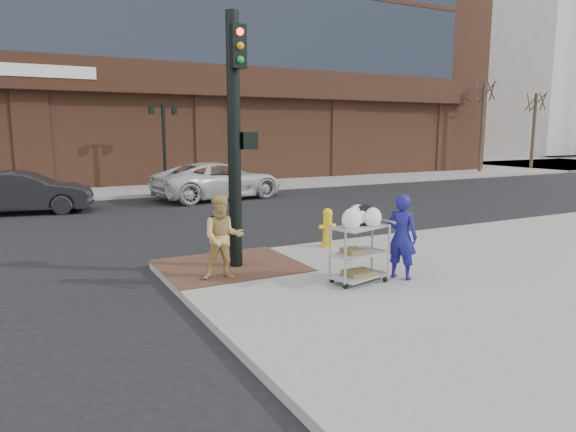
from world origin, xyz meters
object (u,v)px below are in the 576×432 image
lamp_post (164,137)px  fire_hydrant (327,227)px  traffic_signal_pole (236,134)px  minivan_white (219,181)px  sedan_dark (24,192)px  utility_cart (359,248)px  pedestrian_tan (223,237)px  woman_blue (402,237)px

lamp_post → fire_hydrant: 14.65m
fire_hydrant → traffic_signal_pole: bearing=-164.7°
minivan_white → fire_hydrant: bearing=164.1°
traffic_signal_pole → sedan_dark: traffic_signal_pole is taller
lamp_post → traffic_signal_pole: size_ratio=0.80×
traffic_signal_pole → utility_cart: (1.53, -2.09, -2.04)m
lamp_post → utility_cart: 17.43m
minivan_white → lamp_post: bearing=9.1°
lamp_post → traffic_signal_pole: traffic_signal_pole is taller
lamp_post → pedestrian_tan: bearing=-100.9°
fire_hydrant → woman_blue: bearing=-94.4°
pedestrian_tan → fire_hydrant: pedestrian_tan is taller
woman_blue → lamp_post: bearing=-29.6°
lamp_post → fire_hydrant: size_ratio=4.31×
pedestrian_tan → minivan_white: 12.87m
utility_cart → minivan_white: bearing=80.5°
pedestrian_tan → fire_hydrant: size_ratio=1.71×
pedestrian_tan → lamp_post: bearing=94.1°
traffic_signal_pole → woman_blue: size_ratio=3.13×
pedestrian_tan → fire_hydrant: 3.52m
lamp_post → pedestrian_tan: lamp_post is taller
lamp_post → traffic_signal_pole: (-2.48, -15.23, 0.21)m
woman_blue → fire_hydrant: (0.23, 2.95, -0.33)m
lamp_post → pedestrian_tan: 16.34m
sedan_dark → utility_cart: utility_cart is taller
minivan_white → traffic_signal_pole: bearing=152.0°
minivan_white → sedan_dark: bearing=85.0°
lamp_post → minivan_white: bearing=-71.3°
woman_blue → minivan_white: (1.41, 13.60, -0.16)m
pedestrian_tan → utility_cart: (2.12, -1.35, -0.15)m
traffic_signal_pole → sedan_dark: size_ratio=1.09×
sedan_dark → fire_hydrant: size_ratio=4.92×
minivan_white → utility_cart: minivan_white is taller
woman_blue → sedan_dark: woman_blue is taller
lamp_post → sedan_dark: 7.86m
traffic_signal_pole → woman_blue: (2.38, -2.24, -1.88)m
traffic_signal_pole → minivan_white: bearing=71.6°
sedan_dark → fire_hydrant: (6.33, -10.05, -0.13)m
lamp_post → woman_blue: 17.54m
lamp_post → utility_cart: bearing=-93.1°
minivan_white → pedestrian_tan: bearing=150.5°
traffic_signal_pole → utility_cart: size_ratio=3.53×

